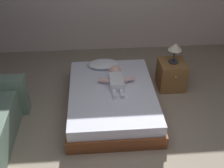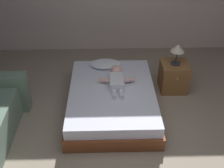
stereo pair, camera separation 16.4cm
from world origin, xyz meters
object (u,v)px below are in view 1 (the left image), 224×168
Objects in this scene: pillow at (103,64)px; lamp at (175,48)px; toothbrush at (129,80)px; bed at (112,99)px; baby at (116,79)px; nightstand at (171,75)px.

lamp reaches higher than pillow.
bed is at bearing -140.76° from toothbrush.
baby is at bearing -70.40° from pillow.
pillow is 0.50m from baby.
nightstand reaches higher than toothbrush.
baby is 2.00× the size of lamp.
bed is 0.40m from toothbrush.
baby is 5.56× the size of toothbrush.
bed is 5.13× the size of lamp.
baby is at bearing 65.79° from bed.
lamp is at bearing 20.18° from toothbrush.
lamp reaches higher than toothbrush.
lamp is (0.94, 0.33, 0.31)m from baby.
pillow is (-0.09, 0.64, 0.23)m from bed.
baby is 1.02m from nightstand.
pillow reaches higher than bed.
bed is at bearing -81.76° from pillow.
toothbrush is at bearing -159.83° from nightstand.
baby reaches higher than toothbrush.
nightstand is (1.02, 0.50, 0.06)m from bed.
pillow is 1.46× the size of lamp.
pillow is 1.17m from lamp.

